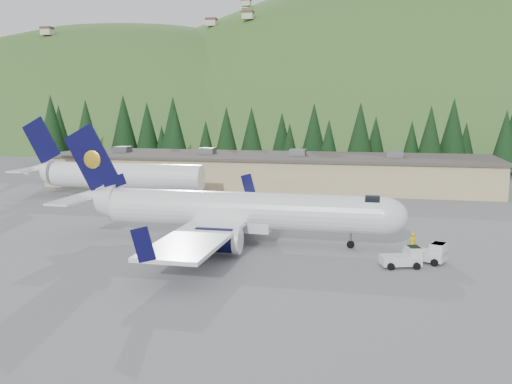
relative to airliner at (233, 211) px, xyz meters
The scene contains 9 objects.
ground 3.16m from the airliner, ahead, with size 600.00×600.00×0.00m, color slate.
airliner is the anchor object (origin of this frame).
second_airliner 32.50m from the airliner, 137.42° to the left, with size 27.50×11.00×10.05m.
baggage_tug_a 16.81m from the airliner, 19.02° to the right, with size 3.48×2.59×1.69m.
baggage_tug_b 18.30m from the airliner, 11.53° to the right, with size 3.66×2.91×1.75m.
terminal_building 38.20m from the airliner, 96.04° to the left, with size 71.00×17.00×6.10m.
ramp_worker 16.77m from the airliner, ahead, with size 0.70×0.46×1.91m, color #E0B203.
tree_line 62.41m from the airliner, 93.98° to the left, with size 111.76×17.84×14.19m.
hills 230.90m from the airliner, 75.32° to the left, with size 614.00×330.00×300.00m.
Camera 1 is at (12.30, -51.86, 13.03)m, focal length 40.00 mm.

